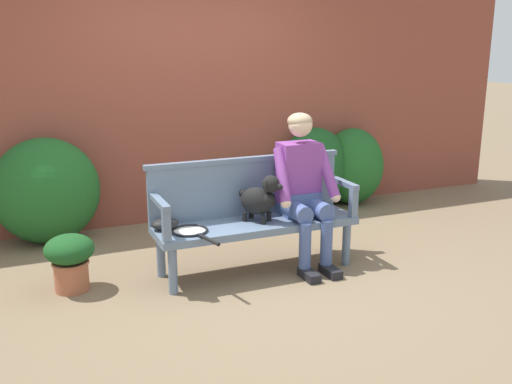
% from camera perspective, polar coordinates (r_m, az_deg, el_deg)
% --- Properties ---
extents(ground_plane, '(40.00, 40.00, 0.00)m').
position_cam_1_polar(ground_plane, '(4.89, 0.00, -7.75)').
color(ground_plane, '#7A664C').
extents(brick_garden_fence, '(8.00, 0.30, 2.55)m').
position_cam_1_polar(brick_garden_fence, '(6.26, -6.59, 9.14)').
color(brick_garden_fence, brown).
rests_on(brick_garden_fence, ground).
extents(hedge_bush_mid_left, '(0.99, 0.76, 1.01)m').
position_cam_1_polar(hedge_bush_mid_left, '(5.76, -20.13, 0.10)').
color(hedge_bush_mid_left, '#1E5B23').
rests_on(hedge_bush_mid_left, ground).
extents(hedge_bush_mid_right, '(0.78, 0.70, 0.56)m').
position_cam_1_polar(hedge_bush_mid_right, '(6.28, -1.04, 0.04)').
color(hedge_bush_mid_right, '#286B2D').
rests_on(hedge_bush_mid_right, ground).
extents(hedge_bush_far_right, '(0.73, 0.71, 0.90)m').
position_cam_1_polar(hedge_bush_far_right, '(6.87, 9.54, 2.54)').
color(hedge_bush_far_right, '#1E5B23').
rests_on(hedge_bush_far_right, ground).
extents(hedge_bush_far_left, '(0.82, 0.60, 0.94)m').
position_cam_1_polar(hedge_bush_far_left, '(6.59, 5.78, 2.34)').
color(hedge_bush_far_left, '#194C1E').
rests_on(hedge_bush_far_left, ground).
extents(garden_bench, '(1.69, 0.49, 0.43)m').
position_cam_1_polar(garden_bench, '(4.76, 0.00, -3.58)').
color(garden_bench, slate).
rests_on(garden_bench, ground).
extents(bench_backrest, '(1.73, 0.06, 0.50)m').
position_cam_1_polar(bench_backrest, '(4.87, -0.99, 0.64)').
color(bench_backrest, slate).
rests_on(bench_backrest, garden_bench).
extents(bench_armrest_left_end, '(0.06, 0.49, 0.28)m').
position_cam_1_polar(bench_armrest_left_end, '(4.37, -9.33, -1.94)').
color(bench_armrest_left_end, slate).
rests_on(bench_armrest_left_end, garden_bench).
extents(bench_armrest_right_end, '(0.06, 0.49, 0.28)m').
position_cam_1_polar(bench_armrest_right_end, '(4.98, 8.96, 0.14)').
color(bench_armrest_right_end, slate).
rests_on(bench_armrest_right_end, garden_bench).
extents(person_seated, '(0.56, 0.65, 1.30)m').
position_cam_1_polar(person_seated, '(4.84, 4.65, 0.76)').
color(person_seated, black).
rests_on(person_seated, ground).
extents(dog_on_bench, '(0.33, 0.37, 0.40)m').
position_cam_1_polar(dog_on_bench, '(4.68, 0.46, -0.61)').
color(dog_on_bench, black).
rests_on(dog_on_bench, garden_bench).
extents(tennis_racket, '(0.35, 0.58, 0.03)m').
position_cam_1_polar(tennis_racket, '(4.49, -6.43, -3.92)').
color(tennis_racket, black).
rests_on(tennis_racket, garden_bench).
extents(baseball_glove, '(0.24, 0.20, 0.09)m').
position_cam_1_polar(baseball_glove, '(4.59, -9.02, -3.15)').
color(baseball_glove, black).
rests_on(baseball_glove, garden_bench).
extents(potted_plant, '(0.38, 0.38, 0.45)m').
position_cam_1_polar(potted_plant, '(4.65, -17.99, -6.27)').
color(potted_plant, '#A85B3D').
rests_on(potted_plant, ground).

